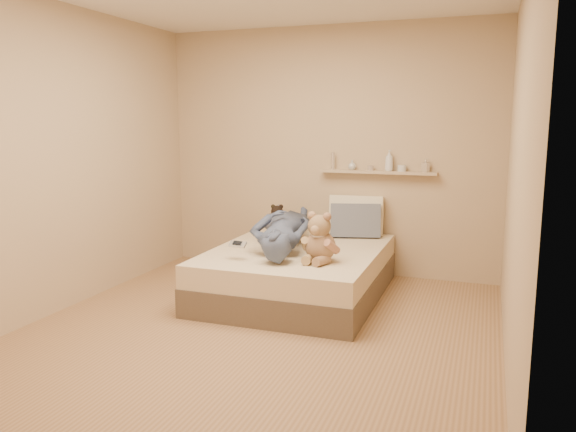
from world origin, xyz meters
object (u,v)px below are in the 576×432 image
at_px(game_console, 238,244).
at_px(pillow_grey, 355,221).
at_px(wall_shelf, 377,172).
at_px(bed, 298,272).
at_px(teddy_bear, 319,241).
at_px(dark_plush, 277,220).
at_px(pillow_cream, 356,215).
at_px(person, 283,228).

distance_m(game_console, pillow_grey, 1.46).
relative_size(pillow_grey, wall_shelf, 0.42).
distance_m(pillow_grey, wall_shelf, 0.55).
height_order(bed, teddy_bear, teddy_bear).
distance_m(dark_plush, pillow_cream, 0.84).
height_order(dark_plush, pillow_cream, pillow_cream).
height_order(game_console, dark_plush, dark_plush).
distance_m(pillow_cream, pillow_grey, 0.14).
distance_m(dark_plush, person, 0.74).
height_order(dark_plush, pillow_grey, pillow_grey).
bearing_deg(pillow_grey, game_console, -119.73).
distance_m(bed, pillow_grey, 0.88).
bearing_deg(game_console, bed, 59.15).
height_order(bed, pillow_grey, pillow_grey).
relative_size(pillow_cream, person, 0.36).
bearing_deg(game_console, pillow_cream, 63.51).
bearing_deg(teddy_bear, dark_plush, 125.87).
relative_size(game_console, dark_plush, 0.53).
distance_m(bed, dark_plush, 0.90).
bearing_deg(wall_shelf, teddy_bear, -99.41).
height_order(game_console, pillow_grey, pillow_grey).
bearing_deg(bed, pillow_grey, 61.24).
bearing_deg(wall_shelf, dark_plush, -167.51).
bearing_deg(dark_plush, wall_shelf, 12.49).
height_order(pillow_cream, wall_shelf, wall_shelf).
xyz_separation_m(dark_plush, pillow_grey, (0.85, 0.01, 0.04)).
height_order(bed, wall_shelf, wall_shelf).
height_order(teddy_bear, dark_plush, teddy_bear).
relative_size(game_console, wall_shelf, 0.13).
height_order(game_console, pillow_cream, pillow_cream).
relative_size(bed, pillow_cream, 3.45).
bearing_deg(person, bed, 159.55).
bearing_deg(game_console, teddy_bear, 13.37).
distance_m(teddy_bear, dark_plush, 1.36).
relative_size(teddy_bear, person, 0.29).
bearing_deg(teddy_bear, person, 138.29).
relative_size(bed, wall_shelf, 1.58).
xyz_separation_m(pillow_cream, person, (-0.52, -0.81, -0.02)).
xyz_separation_m(game_console, dark_plush, (-0.12, 1.26, -0.01)).
bearing_deg(pillow_cream, dark_plush, -169.91).
distance_m(teddy_bear, pillow_cream, 1.25).
distance_m(game_console, dark_plush, 1.27).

